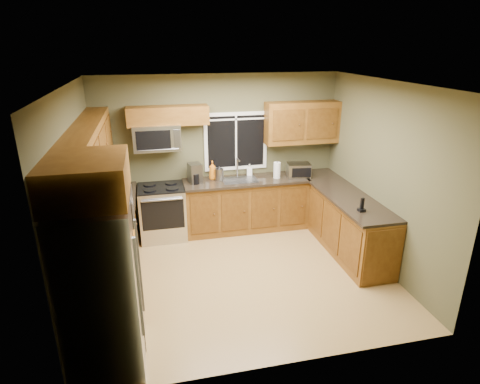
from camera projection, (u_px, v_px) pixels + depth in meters
name	position (u px, v px, depth m)	size (l,w,h in m)	color
floor	(242.00, 274.00, 5.86)	(4.20, 4.20, 0.00)	#9B7844
ceiling	(242.00, 84.00, 4.91)	(4.20, 4.20, 0.00)	white
back_wall	(219.00, 153.00, 7.02)	(4.20, 4.20, 0.00)	#4C4A2F
front_wall	(285.00, 251.00, 3.74)	(4.20, 4.20, 0.00)	#4C4A2F
left_wall	(77.00, 200.00, 4.95)	(3.60, 3.60, 0.00)	#4C4A2F
right_wall	(383.00, 176.00, 5.81)	(3.60, 3.60, 0.00)	#4C4A2F
window	(236.00, 141.00, 7.00)	(1.12, 0.03, 1.02)	white
base_cabinets_left	(113.00, 244.00, 5.76)	(0.60, 2.65, 0.90)	brown
countertop_left	(111.00, 214.00, 5.60)	(0.65, 2.65, 0.04)	black
base_cabinets_back	(246.00, 205.00, 7.15)	(2.17, 0.60, 0.90)	brown
countertop_back	(246.00, 181.00, 6.96)	(2.17, 0.65, 0.04)	black
base_cabinets_peninsula	(341.00, 220.00, 6.56)	(0.60, 2.52, 0.90)	brown
countertop_peninsula	(342.00, 193.00, 6.40)	(0.65, 2.50, 0.04)	black
upper_cabinets_left	(90.00, 150.00, 5.24)	(0.33, 2.65, 0.72)	brown
upper_cabinets_back_left	(168.00, 116.00, 6.45)	(1.30, 0.33, 0.30)	brown
upper_cabinets_back_right	(302.00, 123.00, 6.99)	(1.30, 0.33, 0.72)	brown
upper_cabinet_over_fridge	(86.00, 179.00, 3.60)	(0.72, 0.90, 0.38)	brown
refrigerator	(102.00, 286.00, 3.99)	(0.74, 0.90, 1.80)	#B7B7BC
range	(163.00, 212.00, 6.82)	(0.76, 0.69, 0.94)	#B7B7BC
microwave	(157.00, 137.00, 6.50)	(0.76, 0.41, 0.42)	#B7B7BC
sink	(240.00, 179.00, 6.95)	(0.60, 0.42, 0.36)	slate
toaster_oven	(299.00, 170.00, 7.05)	(0.43, 0.35, 0.25)	#B7B7BC
coffee_maker	(195.00, 174.00, 6.76)	(0.24, 0.30, 0.33)	slate
kettle	(219.00, 174.00, 6.87)	(0.18, 0.18, 0.26)	#B7B7BC
paper_towel_roll	(277.00, 170.00, 6.99)	(0.12, 0.12, 0.31)	white
soap_bottle_a	(212.00, 170.00, 6.92)	(0.12, 0.13, 0.32)	orange
soap_bottle_b	(249.00, 170.00, 7.15)	(0.09, 0.09, 0.20)	white
cordless_phone	(362.00, 207.00, 5.63)	(0.10, 0.10, 0.20)	black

